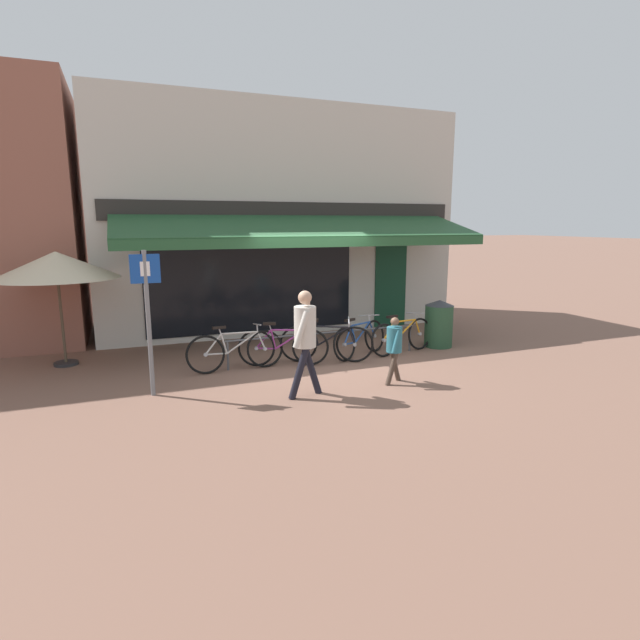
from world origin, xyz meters
name	(u,v)px	position (x,y,z in m)	size (l,w,h in m)	color
ground_plane	(330,364)	(0.00, 0.00, 0.00)	(160.00, 160.00, 0.00)	brown
shop_front	(275,221)	(0.18, 4.28, 2.74)	(8.94, 4.91, 5.49)	beige
bike_rack_rail	(325,336)	(0.02, 0.31, 0.48)	(3.99, 0.04, 0.57)	#47494F
bicycle_silver	(235,350)	(-1.79, 0.27, 0.38)	(1.83, 0.52, 0.87)	black
bicycle_purple	(283,346)	(-0.88, 0.21, 0.38)	(1.68, 0.65, 0.85)	black
bicycle_black	(326,343)	(-0.03, 0.12, 0.39)	(1.73, 0.86, 0.89)	black
bicycle_blue	(360,339)	(0.79, 0.33, 0.36)	(1.58, 0.94, 0.84)	black
bicycle_orange	(402,336)	(1.73, 0.23, 0.37)	(1.70, 0.66, 0.84)	black
pedestrian_adult	(305,332)	(-1.06, -1.54, 1.04)	(0.61, 0.51, 1.70)	black
pedestrian_child	(394,343)	(0.56, -1.46, 0.69)	(0.39, 0.44, 1.15)	#47382D
litter_bin	(439,323)	(2.77, 0.43, 0.52)	(0.62, 0.62, 1.04)	#23472D
parking_sign	(148,308)	(-3.30, -0.62, 1.41)	(0.44, 0.07, 2.29)	slate
cafe_parasol	(56,266)	(-4.77, 1.80, 1.91)	(2.23, 2.23, 2.18)	#4C3D2D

